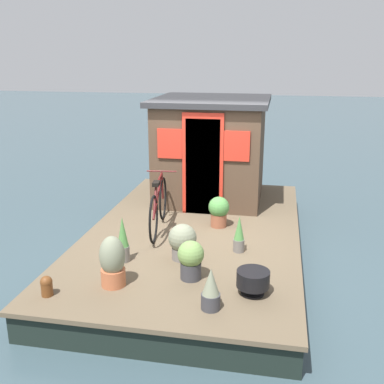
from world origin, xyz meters
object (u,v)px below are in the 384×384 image
potted_plant_basil (211,290)px  potted_plant_lavender (239,235)px  houseboat_cabin (211,149)px  bicycle (158,206)px  charcoal_grill (253,279)px  potted_plant_sage (182,241)px  potted_plant_succulent (219,211)px  potted_plant_mint (123,240)px  potted_plant_rosemary (191,259)px  potted_plant_fern (113,262)px  mooring_bollard (47,285)px

potted_plant_basil → potted_plant_lavender: bearing=-5.8°
houseboat_cabin → potted_plant_lavender: 2.71m
potted_plant_lavender → potted_plant_basil: (-1.62, 0.16, -0.02)m
bicycle → charcoal_grill: bearing=-137.9°
potted_plant_sage → potted_plant_succulent: same height
potted_plant_lavender → bicycle: bearing=65.6°
houseboat_cabin → potted_plant_mint: (-3.10, 0.74, -0.68)m
charcoal_grill → potted_plant_rosemary: bearing=72.8°
potted_plant_fern → potted_plant_succulent: bearing=-24.2°
charcoal_grill → mooring_bollard: size_ratio=1.58×
potted_plant_fern → houseboat_cabin: bearing=-9.6°
houseboat_cabin → potted_plant_fern: (-3.79, 0.64, -0.67)m
houseboat_cabin → potted_plant_rosemary: (-3.43, -0.27, -0.71)m
potted_plant_succulent → potted_plant_rosemary: 1.89m
potted_plant_rosemary → charcoal_grill: bearing=-107.2°
potted_plant_succulent → potted_plant_basil: size_ratio=1.02×
potted_plant_succulent → houseboat_cabin: bearing=13.5°
potted_plant_lavender → charcoal_grill: size_ratio=1.37×
potted_plant_sage → potted_plant_lavender: potted_plant_lavender is taller
bicycle → potted_plant_succulent: bearing=-70.9°
potted_plant_sage → mooring_bollard: potted_plant_sage is taller
bicycle → potted_plant_mint: bicycle is taller
potted_plant_mint → mooring_bollard: size_ratio=2.57×
potted_plant_sage → potted_plant_lavender: size_ratio=0.94×
potted_plant_fern → mooring_bollard: bearing=119.8°
potted_plant_fern → potted_plant_basil: size_ratio=1.30×
potted_plant_fern → potted_plant_basil: 1.31m
potted_plant_fern → potted_plant_mint: size_ratio=1.01×
potted_plant_lavender → potted_plant_fern: bearing=132.3°
bicycle → potted_plant_succulent: (0.32, -0.94, -0.13)m
potted_plant_fern → charcoal_grill: (0.11, -1.71, -0.12)m
bicycle → potted_plant_fern: (-1.92, 0.07, -0.09)m
potted_plant_rosemary → potted_plant_basil: size_ratio=1.02×
bicycle → potted_plant_lavender: (-0.62, -1.36, -0.15)m
potted_plant_succulent → potted_plant_fern: (-2.24, 1.01, 0.04)m
houseboat_cabin → potted_plant_rosemary: bearing=-175.5°
potted_plant_fern → potted_plant_mint: 0.69m
potted_plant_lavender → mooring_bollard: (-1.70, 2.12, -0.13)m
potted_plant_basil → potted_plant_mint: bearing=53.9°
houseboat_cabin → potted_plant_sage: 2.97m
potted_plant_succulent → potted_plant_fern: 2.46m
potted_plant_succulent → potted_plant_rosemary: potted_plant_rosemary is taller
houseboat_cabin → potted_plant_lavender: bearing=-162.3°
potted_plant_basil → mooring_bollard: bearing=92.2°
potted_plant_lavender → potted_plant_rosemary: bearing=151.2°
potted_plant_succulent → potted_plant_basil: potted_plant_succulent is taller
potted_plant_succulent → potted_plant_lavender: size_ratio=0.94×
potted_plant_lavender → potted_plant_basil: potted_plant_lavender is taller
potted_plant_mint → potted_plant_basil: bearing=-126.1°
potted_plant_rosemary → potted_plant_basil: (-0.67, -0.36, -0.04)m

